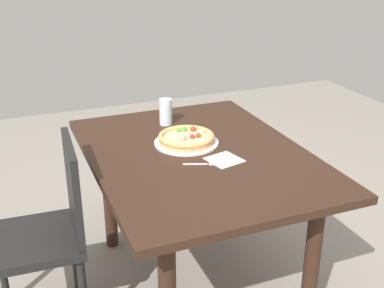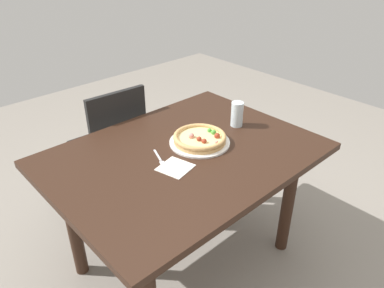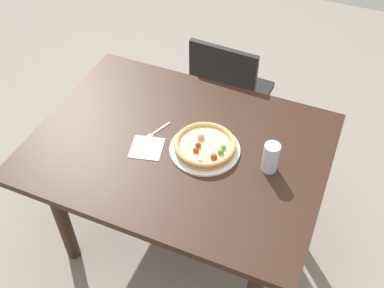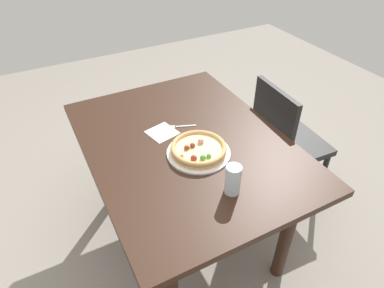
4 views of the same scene
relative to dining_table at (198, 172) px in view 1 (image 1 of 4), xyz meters
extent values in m
plane|color=gray|center=(0.00, 0.00, -0.64)|extent=(6.00, 6.00, 0.00)
cube|color=#331E14|center=(0.00, 0.00, 0.09)|extent=(1.31, 0.98, 0.04)
cylinder|color=#331E14|center=(-0.50, -0.33, -0.28)|extent=(0.07, 0.07, 0.70)
cylinder|color=#331E14|center=(-0.50, 0.33, -0.28)|extent=(0.07, 0.07, 0.70)
cylinder|color=#331E14|center=(0.50, 0.33, -0.28)|extent=(0.07, 0.07, 0.70)
cylinder|color=black|center=(-0.18, -0.93, -0.42)|extent=(0.04, 0.04, 0.42)
cylinder|color=black|center=(-0.16, -0.59, -0.42)|extent=(0.04, 0.04, 0.42)
cube|color=black|center=(0.00, -0.77, -0.19)|extent=(0.42, 0.42, 0.04)
cube|color=black|center=(0.01, -0.58, 0.04)|extent=(0.38, 0.05, 0.42)
cylinder|color=white|center=(-0.12, -0.01, 0.11)|extent=(0.31, 0.31, 0.01)
cylinder|color=tan|center=(-0.12, -0.01, 0.12)|extent=(0.27, 0.27, 0.02)
cylinder|color=beige|center=(-0.12, -0.01, 0.13)|extent=(0.24, 0.24, 0.01)
torus|color=tan|center=(-0.12, -0.01, 0.14)|extent=(0.27, 0.27, 0.02)
sphere|color=#4C9E38|center=(-0.20, -0.02, 0.14)|extent=(0.02, 0.02, 0.02)
sphere|color=#E58C7F|center=(-0.14, 0.09, 0.14)|extent=(0.02, 0.02, 0.02)
sphere|color=maroon|center=(-0.10, 0.04, 0.15)|extent=(0.03, 0.03, 0.03)
sphere|color=maroon|center=(-0.09, 0.01, 0.15)|extent=(0.03, 0.03, 0.03)
sphere|color=#E58C7F|center=(-0.09, -0.04, 0.15)|extent=(0.03, 0.03, 0.03)
sphere|color=#4C9E38|center=(-0.20, 0.01, 0.15)|extent=(0.03, 0.03, 0.03)
sphere|color=maroon|center=(-0.18, 0.05, 0.15)|extent=(0.03, 0.03, 0.03)
cube|color=silver|center=(0.12, -0.06, 0.11)|extent=(0.05, 0.11, 0.00)
cube|color=silver|center=(0.15, 0.02, 0.11)|extent=(0.04, 0.05, 0.00)
cylinder|color=silver|center=(-0.41, -0.02, 0.17)|extent=(0.07, 0.07, 0.14)
cube|color=white|center=(0.12, 0.08, 0.10)|extent=(0.17, 0.17, 0.00)
camera|label=1|loc=(1.95, -0.82, 1.04)|focal=46.40mm
camera|label=2|loc=(1.04, 1.18, 1.06)|focal=34.62mm
camera|label=3|loc=(-0.61, 1.29, 1.56)|focal=42.61mm
camera|label=4|loc=(-1.22, 0.61, 1.15)|focal=31.33mm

